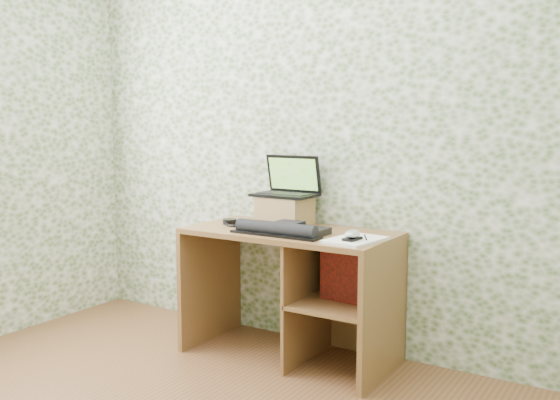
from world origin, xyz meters
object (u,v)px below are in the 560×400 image
Objects in this scene: riser at (285,211)px; keyboard at (282,229)px; laptop at (288,186)px; notepad at (355,240)px; desk at (304,277)px.

keyboard is (0.15, -0.26, -0.06)m from riser.
laptop is at bearing 90.00° from riser.
notepad is at bearing -23.35° from riser.
desk is 0.56m from laptop.
desk is 0.49m from notepad.
notepad is (0.59, -0.25, -0.08)m from riser.
laptop reaches higher than riser.
riser reaches higher than desk.
laptop is (-0.00, 0.04, 0.14)m from riser.
laptop is 1.14× the size of notepad.
laptop is at bearing 161.19° from notepad.
desk is at bearing 167.97° from notepad.
notepad is (0.44, 0.01, -0.02)m from keyboard.
keyboard is (0.15, -0.30, -0.20)m from laptop.
keyboard is (-0.06, -0.15, 0.29)m from desk.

